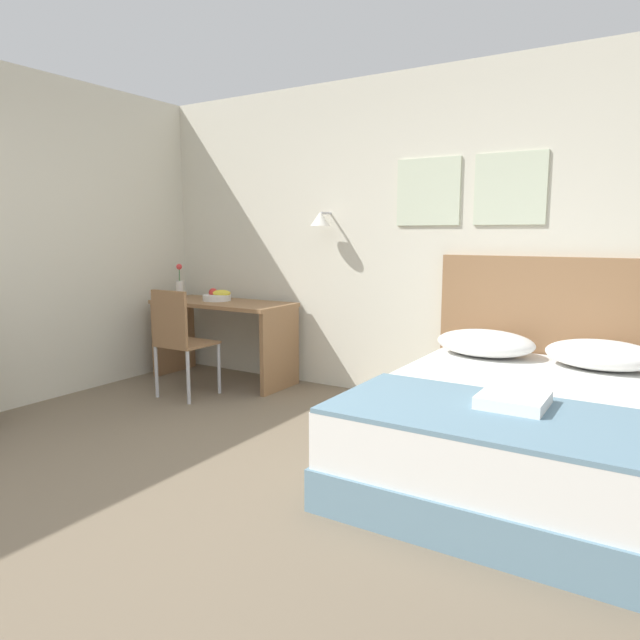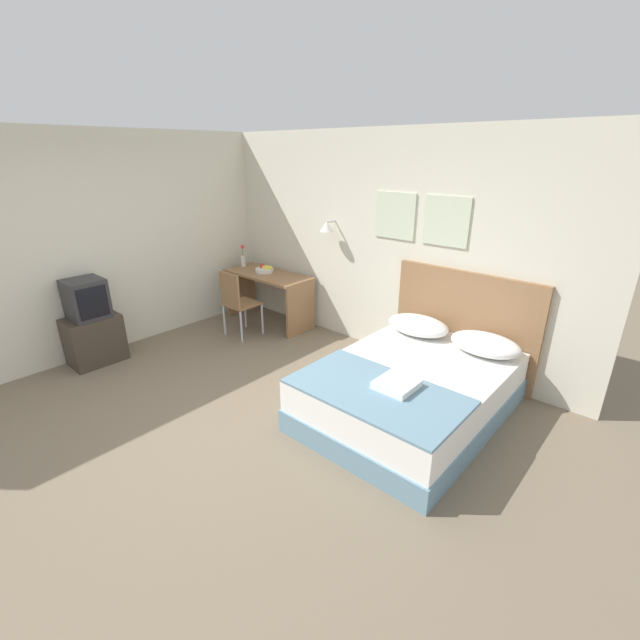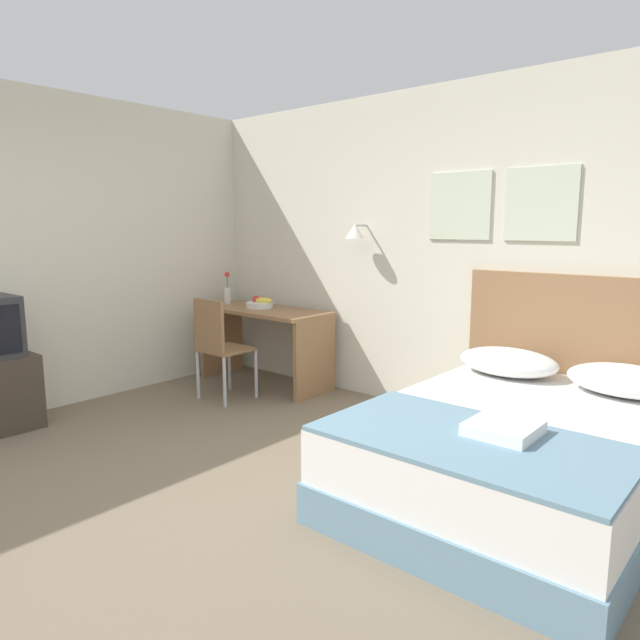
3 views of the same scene
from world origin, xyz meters
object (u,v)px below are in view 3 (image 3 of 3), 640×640
at_px(throw_blanket, 470,439).
at_px(desk_chair, 218,342).
at_px(fruit_bowl, 260,304).
at_px(pillow_right, 626,381).
at_px(desk, 265,331).
at_px(bed, 516,455).
at_px(flower_vase, 227,292).
at_px(headboard, 578,362).
at_px(pillow_left, 508,362).
at_px(folded_towel_near_foot, 503,428).

relative_size(throw_blanket, desk_chair, 1.58).
distance_m(desk_chair, fruit_bowl, 0.74).
relative_size(pillow_right, desk, 0.51).
height_order(bed, flower_vase, flower_vase).
distance_m(headboard, pillow_right, 0.49).
height_order(pillow_left, throw_blanket, pillow_left).
bearing_deg(desk_chair, pillow_right, 12.04).
xyz_separation_m(bed, folded_towel_near_foot, (0.10, -0.46, 0.31)).
height_order(desk_chair, flower_vase, flower_vase).
bearing_deg(pillow_right, pillow_left, 180.00).
distance_m(headboard, desk_chair, 2.91).
height_order(throw_blanket, folded_towel_near_foot, folded_towel_near_foot).
height_order(headboard, pillow_right, headboard).
relative_size(desk, fruit_bowl, 4.87).
bearing_deg(desk, flower_vase, 177.38).
xyz_separation_m(headboard, folded_towel_near_foot, (0.10, -1.52, -0.04)).
relative_size(folded_towel_near_foot, desk_chair, 0.35).
distance_m(headboard, throw_blanket, 1.66).
bearing_deg(fruit_bowl, pillow_right, -0.19).
height_order(headboard, throw_blanket, headboard).
height_order(folded_towel_near_foot, flower_vase, flower_vase).
distance_m(headboard, desk, 2.84).
bearing_deg(desk_chair, headboard, 19.73).
bearing_deg(throw_blanket, fruit_bowl, 155.00).
relative_size(bed, headboard, 1.27).
bearing_deg(pillow_left, throw_blanket, -74.41).
relative_size(pillow_left, fruit_bowl, 2.49).
xyz_separation_m(pillow_right, fruit_bowl, (-3.28, 0.01, 0.19)).
bearing_deg(headboard, pillow_left, -139.72).
xyz_separation_m(pillow_left, desk_chair, (-2.36, -0.66, -0.07)).
bearing_deg(pillow_right, headboard, 139.72).
relative_size(folded_towel_near_foot, fruit_bowl, 1.17).
xyz_separation_m(desk, flower_vase, (-0.57, 0.03, 0.34)).
bearing_deg(desk, bed, -14.57).
relative_size(bed, pillow_left, 3.00).
relative_size(headboard, desk_chair, 1.76).
xyz_separation_m(headboard, fruit_bowl, (-2.91, -0.31, 0.18)).
bearing_deg(throw_blanket, pillow_left, 105.59).
distance_m(throw_blanket, folded_towel_near_foot, 0.18).
xyz_separation_m(bed, fruit_bowl, (-2.91, 0.76, 0.54)).
bearing_deg(desk_chair, bed, -1.70).
distance_m(pillow_left, desk, 2.45).
xyz_separation_m(headboard, pillow_right, (0.38, -0.32, -0.00)).
bearing_deg(bed, flower_vase, 167.39).
height_order(bed, desk, desk).
bearing_deg(pillow_right, desk, -179.78).
bearing_deg(throw_blanket, headboard, 90.00).
relative_size(bed, flower_vase, 6.23).
bearing_deg(flower_vase, bed, -12.61).
xyz_separation_m(fruit_bowl, flower_vase, (-0.49, 0.00, 0.08)).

